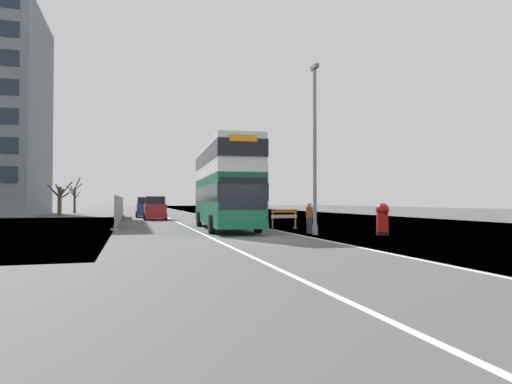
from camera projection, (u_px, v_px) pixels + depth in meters
ground at (264, 240)px, 19.73m from camera, size 140.00×280.00×0.10m
double_decker_bus at (225, 185)px, 26.56m from camera, size 3.15×11.65×5.05m
lamppost_foreground at (315, 154)px, 22.21m from camera, size 0.29×0.70×8.57m
red_pillar_postbox at (382, 218)px, 21.94m from camera, size 0.64×0.64×1.59m
roadworks_barrier at (284, 217)px, 26.55m from camera, size 1.62×0.45×1.19m
construction_site_fence at (120, 209)px, 36.76m from camera, size 0.44×24.00×2.07m
car_oncoming_near at (155, 209)px, 39.82m from camera, size 1.99×4.23×2.10m
car_receding_mid at (146, 208)px, 46.37m from camera, size 2.07×4.38×2.08m
bare_tree_far_verge_near at (60, 198)px, 49.55m from camera, size 2.85×2.89×3.92m
bare_tree_far_verge_mid at (75, 197)px, 60.02m from camera, size 2.11×2.86×4.87m
pedestrian_at_kerb at (309, 218)px, 23.07m from camera, size 0.34×0.34×1.62m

